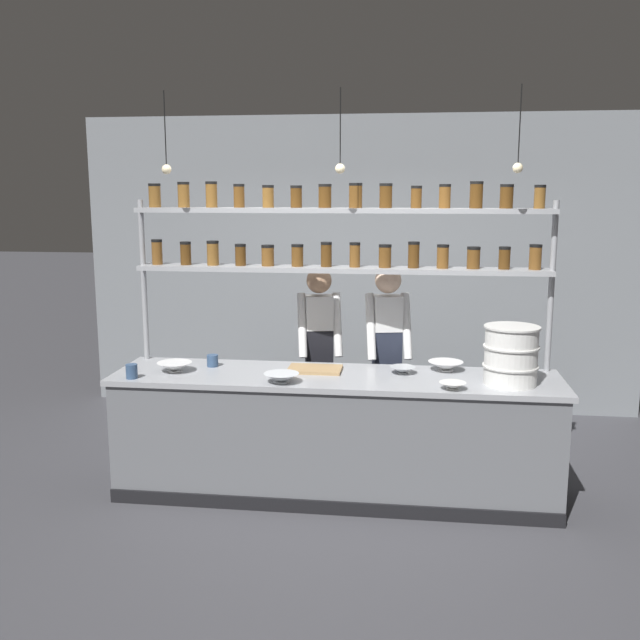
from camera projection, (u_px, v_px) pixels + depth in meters
name	position (u px, v px, depth m)	size (l,w,h in m)	color
ground_plane	(335.00, 493.00, 5.39)	(40.00, 40.00, 0.00)	#3D3D42
back_wall	(359.00, 265.00, 7.33)	(5.69, 0.12, 3.00)	gray
prep_counter	(335.00, 435.00, 5.31)	(3.29, 0.76, 0.92)	slate
spice_shelf_unit	(340.00, 243.00, 5.38)	(3.17, 0.28, 2.32)	#999BA0
chef_left	(319.00, 352.00, 5.90)	(0.40, 0.33, 1.64)	black
chef_center	(387.00, 354.00, 5.77)	(0.40, 0.33, 1.66)	black
container_stack	(511.00, 355.00, 4.95)	(0.39, 0.39, 0.41)	white
cutting_board	(315.00, 369.00, 5.35)	(0.40, 0.26, 0.02)	#A88456
prep_bowl_near_left	(281.00, 378.00, 5.01)	(0.25, 0.25, 0.07)	silver
prep_bowl_center_front	(446.00, 366.00, 5.35)	(0.26, 0.26, 0.07)	white
prep_bowl_center_back	(403.00, 370.00, 5.27)	(0.19, 0.19, 0.05)	#B2B7BC
prep_bowl_near_right	(453.00, 386.00, 4.85)	(0.18, 0.18, 0.05)	silver
prep_bowl_far_left	(175.00, 367.00, 5.32)	(0.26, 0.26, 0.07)	white
serving_cup_front	(213.00, 361.00, 5.48)	(0.09, 0.09, 0.09)	#334C70
serving_cup_by_board	(132.00, 371.00, 5.13)	(0.08, 0.08, 0.10)	#334C70
pendant_light_row	(338.00, 165.00, 4.96)	(2.53, 0.07, 0.58)	black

